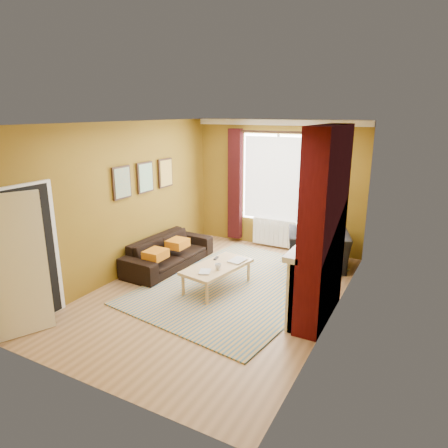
{
  "coord_description": "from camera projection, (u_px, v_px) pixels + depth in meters",
  "views": [
    {
      "loc": [
        3.02,
        -5.41,
        2.98
      ],
      "look_at": [
        0.0,
        0.25,
        1.15
      ],
      "focal_mm": 32.0,
      "sensor_mm": 36.0,
      "label": 1
    }
  ],
  "objects": [
    {
      "name": "ground",
      "position": [
        217.0,
        293.0,
        6.77
      ],
      "size": [
        5.5,
        5.5,
        0.0
      ],
      "primitive_type": "plane",
      "color": "olive",
      "rests_on": "ground"
    },
    {
      "name": "room_walls",
      "position": [
        260.0,
        215.0,
        6.34
      ],
      "size": [
        3.82,
        5.54,
        2.83
      ],
      "color": "olive",
      "rests_on": "ground"
    },
    {
      "name": "striped_rug",
      "position": [
        239.0,
        285.0,
        7.05
      ],
      "size": [
        3.17,
        4.05,
        0.02
      ],
      "rotation": [
        0.0,
        0.0,
        -0.14
      ],
      "color": "#32648B",
      "rests_on": "ground"
    },
    {
      "name": "sofa",
      "position": [
        169.0,
        252.0,
        7.84
      ],
      "size": [
        0.88,
        2.07,
        0.59
      ],
      "primitive_type": "imported",
      "rotation": [
        0.0,
        0.0,
        1.53
      ],
      "color": "black",
      "rests_on": "ground"
    },
    {
      "name": "armchair",
      "position": [
        318.0,
        250.0,
        7.75
      ],
      "size": [
        1.4,
        1.31,
        0.74
      ],
      "primitive_type": "imported",
      "rotation": [
        0.0,
        0.0,
        3.48
      ],
      "color": "black",
      "rests_on": "ground"
    },
    {
      "name": "coffee_table",
      "position": [
        217.0,
        268.0,
        6.83
      ],
      "size": [
        0.86,
        1.38,
        0.43
      ],
      "rotation": [
        0.0,
        0.0,
        -0.18
      ],
      "color": "#D8B57C",
      "rests_on": "ground"
    },
    {
      "name": "wicker_stool",
      "position": [
        302.0,
        249.0,
        8.19
      ],
      "size": [
        0.47,
        0.47,
        0.5
      ],
      "rotation": [
        0.0,
        0.0,
        -0.22
      ],
      "color": "#A07645",
      "rests_on": "ground"
    },
    {
      "name": "floor_lamp",
      "position": [
        331.0,
        200.0,
        7.59
      ],
      "size": [
        0.29,
        0.29,
        1.7
      ],
      "rotation": [
        0.0,
        0.0,
        -0.19
      ],
      "color": "black",
      "rests_on": "ground"
    },
    {
      "name": "book_a",
      "position": [
        199.0,
        271.0,
        6.53
      ],
      "size": [
        0.25,
        0.29,
        0.02
      ],
      "primitive_type": "imported",
      "rotation": [
        0.0,
        0.0,
        0.36
      ],
      "color": "#999999",
      "rests_on": "coffee_table"
    },
    {
      "name": "book_b",
      "position": [
        232.0,
        259.0,
        7.07
      ],
      "size": [
        0.28,
        0.35,
        0.02
      ],
      "primitive_type": "imported",
      "rotation": [
        0.0,
        0.0,
        -0.13
      ],
      "color": "#999999",
      "rests_on": "coffee_table"
    },
    {
      "name": "mug",
      "position": [
        218.0,
        267.0,
        6.62
      ],
      "size": [
        0.13,
        0.13,
        0.1
      ],
      "primitive_type": "imported",
      "rotation": [
        0.0,
        0.0,
        -0.15
      ],
      "color": "#999999",
      "rests_on": "coffee_table"
    },
    {
      "name": "tv_remote",
      "position": [
        216.0,
        258.0,
        7.12
      ],
      "size": [
        0.07,
        0.16,
        0.02
      ],
      "rotation": [
        0.0,
        0.0,
        0.14
      ],
      "color": "#29292C",
      "rests_on": "coffee_table"
    }
  ]
}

